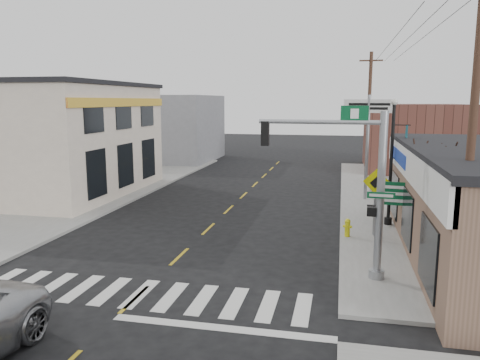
% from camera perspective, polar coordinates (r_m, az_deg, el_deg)
% --- Properties ---
extents(ground, '(140.00, 140.00, 0.00)m').
position_cam_1_polar(ground, '(14.85, -12.73, -13.99)').
color(ground, black).
rests_on(ground, ground).
extents(sidewalk_right, '(6.00, 38.00, 0.13)m').
position_cam_1_polar(sidewalk_right, '(26.12, 18.76, -3.77)').
color(sidewalk_right, gray).
rests_on(sidewalk_right, ground).
extents(sidewalk_left, '(6.00, 38.00, 0.13)m').
position_cam_1_polar(sidewalk_left, '(29.92, -17.94, -2.06)').
color(sidewalk_left, gray).
rests_on(sidewalk_left, ground).
extents(center_line, '(0.12, 56.00, 0.01)m').
position_cam_1_polar(center_line, '(21.93, -3.88, -5.95)').
color(center_line, gold).
rests_on(center_line, ground).
extents(crosswalk, '(11.00, 2.20, 0.01)m').
position_cam_1_polar(crosswalk, '(15.18, -12.08, -13.41)').
color(crosswalk, silver).
rests_on(crosswalk, ground).
extents(left_building, '(12.00, 12.00, 6.80)m').
position_cam_1_polar(left_building, '(32.47, -23.49, 4.45)').
color(left_building, beige).
rests_on(left_building, ground).
extents(bldg_distant_right, '(8.00, 10.00, 5.60)m').
position_cam_1_polar(bldg_distant_right, '(42.82, 20.47, 4.90)').
color(bldg_distant_right, brown).
rests_on(bldg_distant_right, ground).
extents(bldg_distant_left, '(9.00, 10.00, 6.40)m').
position_cam_1_polar(bldg_distant_left, '(47.47, -8.69, 6.28)').
color(bldg_distant_left, gray).
rests_on(bldg_distant_left, ground).
extents(traffic_signal_pole, '(4.43, 0.37, 5.61)m').
position_cam_1_polar(traffic_signal_pole, '(15.47, 14.39, 0.36)').
color(traffic_signal_pole, '#94979C').
rests_on(traffic_signal_pole, sidewalk_right).
extents(guide_sign, '(1.54, 0.13, 2.70)m').
position_cam_1_polar(guide_sign, '(20.15, 18.52, -2.34)').
color(guide_sign, '#4B3022').
rests_on(guide_sign, sidewalk_right).
extents(fire_hydrant, '(0.25, 0.25, 0.78)m').
position_cam_1_polar(fire_hydrant, '(20.67, 12.96, -5.58)').
color(fire_hydrant, '#D3D212').
rests_on(fire_hydrant, sidewalk_right).
extents(ped_crossing_sign, '(1.14, 0.08, 2.94)m').
position_cam_1_polar(ped_crossing_sign, '(20.66, 16.26, -1.25)').
color(ped_crossing_sign, gray).
rests_on(ped_crossing_sign, sidewalk_right).
extents(lamp_post, '(0.76, 0.60, 5.86)m').
position_cam_1_polar(lamp_post, '(22.66, 18.16, 3.17)').
color(lamp_post, black).
rests_on(lamp_post, sidewalk_right).
extents(dance_center_sign, '(2.87, 0.18, 6.10)m').
position_cam_1_polar(dance_center_sign, '(28.24, 15.39, 7.05)').
color(dance_center_sign, gray).
rests_on(dance_center_sign, sidewalk_right).
extents(bare_tree, '(2.50, 2.50, 5.00)m').
position_cam_1_polar(bare_tree, '(19.45, 22.70, 3.51)').
color(bare_tree, black).
rests_on(bare_tree, sidewalk_right).
extents(shrub_front, '(1.20, 1.20, 0.90)m').
position_cam_1_polar(shrub_front, '(16.15, 25.91, -10.58)').
color(shrub_front, '#133514').
rests_on(shrub_front, sidewalk_right).
extents(shrub_back, '(0.99, 0.99, 0.74)m').
position_cam_1_polar(shrub_back, '(20.91, 25.94, -6.29)').
color(shrub_back, black).
rests_on(shrub_back, sidewalk_right).
extents(utility_pole_near, '(1.58, 0.24, 9.11)m').
position_cam_1_polar(utility_pole_near, '(14.74, 26.38, 4.40)').
color(utility_pole_near, '#3F2A20').
rests_on(utility_pole_near, sidewalk_right).
extents(utility_pole_far, '(1.58, 0.24, 9.08)m').
position_cam_1_polar(utility_pole_far, '(34.23, 15.40, 7.45)').
color(utility_pole_far, '#3F221C').
rests_on(utility_pole_far, sidewalk_right).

